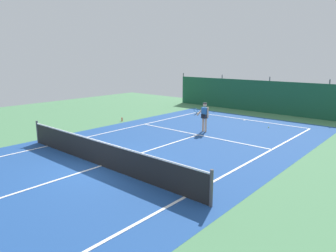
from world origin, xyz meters
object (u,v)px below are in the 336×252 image
object	(u,v)px
parked_car	(308,101)
tennis_player	(204,115)
tennis_ball_near_player	(269,127)
tennis_net	(101,153)
water_bottle	(122,119)

from	to	relation	value
parked_car	tennis_player	bearing A→B (deg)	75.06
tennis_player	tennis_ball_near_player	distance (m)	4.18
tennis_net	parked_car	size ratio (longest dim) A/B	2.37
tennis_ball_near_player	parked_car	world-z (taller)	parked_car
tennis_net	tennis_ball_near_player	bearing A→B (deg)	78.45
tennis_player	tennis_net	bearing A→B (deg)	99.75
tennis_ball_near_player	water_bottle	world-z (taller)	water_bottle
water_bottle	tennis_net	bearing A→B (deg)	-45.96
tennis_net	parked_car	world-z (taller)	parked_car
parked_car	water_bottle	distance (m)	14.23
tennis_player	water_bottle	xyz separation A→B (m)	(-5.73, -1.11, -0.84)
parked_car	water_bottle	size ratio (longest dim) A/B	17.82
parked_car	water_bottle	bearing A→B (deg)	52.91
tennis_player	parked_car	world-z (taller)	parked_car
tennis_net	tennis_ball_near_player	xyz separation A→B (m)	(2.16, 10.56, -0.48)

